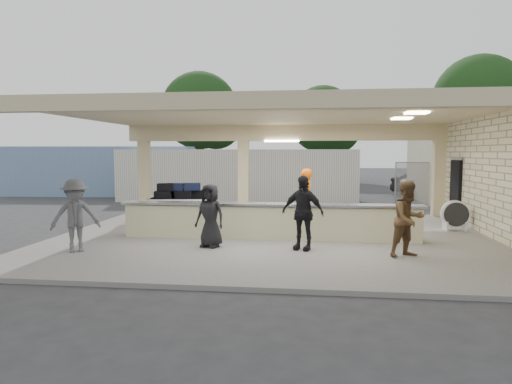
# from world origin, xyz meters

# --- Properties ---
(ground) EXTENTS (120.00, 120.00, 0.00)m
(ground) POSITION_xyz_m (0.00, 0.00, 0.00)
(ground) COLOR #2A2A2D
(ground) RESTS_ON ground
(pavilion) EXTENTS (12.01, 10.00, 3.55)m
(pavilion) POSITION_xyz_m (0.21, 0.66, 1.35)
(pavilion) COLOR slate
(pavilion) RESTS_ON ground
(baggage_counter) EXTENTS (8.20, 0.58, 0.98)m
(baggage_counter) POSITION_xyz_m (0.00, -0.50, 0.59)
(baggage_counter) COLOR #C4BE92
(baggage_counter) RESTS_ON pavilion
(luggage_cart) EXTENTS (2.47, 1.72, 1.34)m
(luggage_cart) POSITION_xyz_m (-3.21, 1.84, 0.85)
(luggage_cart) COLOR silver
(luggage_cart) RESTS_ON pavilion
(drum_fan) EXTENTS (0.82, 0.45, 0.90)m
(drum_fan) POSITION_xyz_m (5.47, 1.59, 0.58)
(drum_fan) COLOR silver
(drum_fan) RESTS_ON pavilion
(baggage_handler) EXTENTS (0.67, 0.79, 1.89)m
(baggage_handler) POSITION_xyz_m (0.93, 0.50, 1.05)
(baggage_handler) COLOR #FC620D
(baggage_handler) RESTS_ON pavilion
(passenger_a) EXTENTS (0.91, 0.73, 1.72)m
(passenger_a) POSITION_xyz_m (3.31, -2.24, 0.96)
(passenger_a) COLOR brown
(passenger_a) RESTS_ON pavilion
(passenger_b) EXTENTS (1.13, 0.73, 1.81)m
(passenger_b) POSITION_xyz_m (0.92, -1.77, 1.01)
(passenger_b) COLOR black
(passenger_b) RESTS_ON pavilion
(passenger_c) EXTENTS (1.16, 0.92, 1.73)m
(passenger_c) POSITION_xyz_m (-4.42, -2.66, 0.97)
(passenger_c) COLOR #505055
(passenger_c) RESTS_ON pavilion
(passenger_d) EXTENTS (0.83, 0.54, 1.58)m
(passenger_d) POSITION_xyz_m (-1.37, -1.72, 0.89)
(passenger_d) COLOR black
(passenger_d) RESTS_ON pavilion
(car_white_a) EXTENTS (5.30, 3.43, 1.40)m
(car_white_a) POSITION_xyz_m (8.47, 12.73, 0.70)
(car_white_a) COLOR silver
(car_white_a) RESTS_ON ground
(car_dark) EXTENTS (4.29, 2.31, 1.36)m
(car_dark) POSITION_xyz_m (7.78, 14.32, 0.68)
(car_dark) COLOR black
(car_dark) RESTS_ON ground
(container_white) EXTENTS (12.16, 3.41, 2.60)m
(container_white) POSITION_xyz_m (-2.64, 10.36, 1.30)
(container_white) COLOR silver
(container_white) RESTS_ON ground
(container_blue) EXTENTS (10.84, 3.27, 2.78)m
(container_blue) POSITION_xyz_m (-11.04, 12.11, 1.39)
(container_blue) COLOR #7190B6
(container_blue) RESTS_ON ground
(tree_left) EXTENTS (6.60, 6.30, 9.00)m
(tree_left) POSITION_xyz_m (-7.68, 24.16, 5.59)
(tree_left) COLOR #382619
(tree_left) RESTS_ON ground
(tree_mid) EXTENTS (6.00, 5.60, 8.00)m
(tree_mid) POSITION_xyz_m (2.32, 26.16, 4.96)
(tree_mid) COLOR #382619
(tree_mid) RESTS_ON ground
(tree_right) EXTENTS (7.20, 7.00, 10.00)m
(tree_right) POSITION_xyz_m (14.32, 25.16, 6.21)
(tree_right) COLOR #382619
(tree_right) RESTS_ON ground
(adjacent_building) EXTENTS (6.00, 8.00, 3.20)m
(adjacent_building) POSITION_xyz_m (9.50, 10.00, 1.60)
(adjacent_building) COLOR beige
(adjacent_building) RESTS_ON ground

